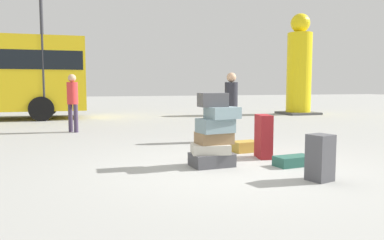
{
  "coord_description": "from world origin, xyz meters",
  "views": [
    {
      "loc": [
        -2.36,
        -5.41,
        1.31
      ],
      "look_at": [
        -0.26,
        1.23,
        0.66
      ],
      "focal_mm": 34.74,
      "sensor_mm": 36.0,
      "label": 1
    }
  ],
  "objects": [
    {
      "name": "suitcase_tower",
      "position": [
        -0.22,
        0.17,
        0.51
      ],
      "size": [
        0.8,
        0.56,
        1.19
      ],
      "color": "#4C4C51",
      "rests_on": "ground"
    },
    {
      "name": "suitcase_tan_behind_tower",
      "position": [
        0.84,
        1.2,
        0.1
      ],
      "size": [
        0.55,
        0.4,
        0.21
      ],
      "primitive_type": "cube",
      "rotation": [
        0.0,
        0.0,
        0.12
      ],
      "color": "#B28C33",
      "rests_on": "ground"
    },
    {
      "name": "lamp_post",
      "position": [
        -3.42,
        9.28,
        3.53
      ],
      "size": [
        0.36,
        0.36,
        5.3
      ],
      "color": "#333338",
      "rests_on": "ground"
    },
    {
      "name": "suitcase_maroon_right_side",
      "position": [
        0.88,
        0.53,
        0.39
      ],
      "size": [
        0.3,
        0.47,
        0.78
      ],
      "primitive_type": "cube",
      "rotation": [
        0.0,
        0.0,
        -0.19
      ],
      "color": "maroon",
      "rests_on": "ground"
    },
    {
      "name": "yellow_dummy_statue",
      "position": [
        7.37,
        9.26,
        2.01
      ],
      "size": [
        1.54,
        1.54,
        4.51
      ],
      "color": "yellow",
      "rests_on": "ground"
    },
    {
      "name": "ground_plane",
      "position": [
        0.0,
        0.0,
        0.0
      ],
      "size": [
        80.0,
        80.0,
        0.0
      ],
      "primitive_type": "plane",
      "color": "#9E9E99"
    },
    {
      "name": "person_bearded_onlooker",
      "position": [
        1.1,
        2.52,
        0.96
      ],
      "size": [
        0.3,
        0.32,
        1.6
      ],
      "rotation": [
        0.0,
        0.0,
        -2.05
      ],
      "color": "#3F334C",
      "rests_on": "ground"
    },
    {
      "name": "suitcase_charcoal_left_side",
      "position": [
        0.84,
        -1.15,
        0.32
      ],
      "size": [
        0.36,
        0.36,
        0.64
      ],
      "primitive_type": "cube",
      "rotation": [
        0.0,
        0.0,
        0.27
      ],
      "color": "#4C4C51",
      "rests_on": "ground"
    },
    {
      "name": "person_tourist_with_camera",
      "position": [
        -2.41,
        5.47,
        0.97
      ],
      "size": [
        0.3,
        0.3,
        1.62
      ],
      "rotation": [
        0.0,
        0.0,
        -0.86
      ],
      "color": "#3F334C",
      "rests_on": "ground"
    },
    {
      "name": "suitcase_teal_foreground_far",
      "position": [
        1.02,
        -0.22,
        0.08
      ],
      "size": [
        0.65,
        0.38,
        0.16
      ],
      "primitive_type": "cube",
      "rotation": [
        0.0,
        0.0,
        0.11
      ],
      "color": "#26594C",
      "rests_on": "ground"
    }
  ]
}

